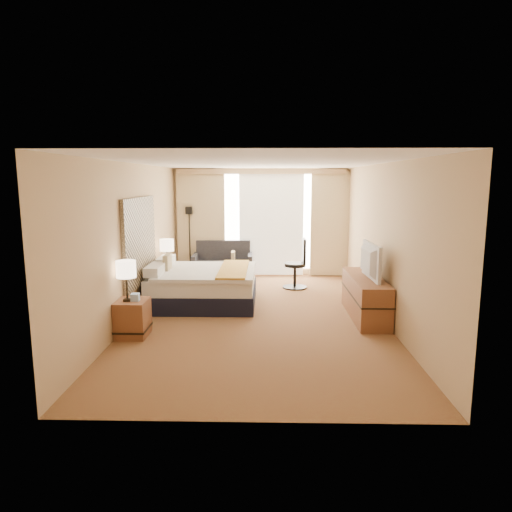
{
  "coord_description": "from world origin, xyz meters",
  "views": [
    {
      "loc": [
        0.14,
        -7.6,
        2.33
      ],
      "look_at": [
        -0.05,
        0.4,
        0.99
      ],
      "focal_mm": 32.0,
      "sensor_mm": 36.0,
      "label": 1
    }
  ],
  "objects_px": {
    "media_dresser": "(365,297)",
    "desk_chair": "(298,266)",
    "nightstand_left": "(133,318)",
    "lamp_right": "(167,246)",
    "floor_lamp": "(189,227)",
    "lamp_left": "(126,270)",
    "television": "(365,261)",
    "bed": "(203,286)",
    "loveseat": "(223,266)",
    "nightstand_right": "(168,281)"
  },
  "relations": [
    {
      "from": "nightstand_right",
      "to": "floor_lamp",
      "type": "height_order",
      "value": "floor_lamp"
    },
    {
      "from": "nightstand_left",
      "to": "media_dresser",
      "type": "xyz_separation_m",
      "value": [
        3.7,
        1.05,
        0.07
      ]
    },
    {
      "from": "nightstand_left",
      "to": "media_dresser",
      "type": "distance_m",
      "value": 3.85
    },
    {
      "from": "desk_chair",
      "to": "nightstand_left",
      "type": "bearing_deg",
      "value": -131.02
    },
    {
      "from": "nightstand_left",
      "to": "television",
      "type": "bearing_deg",
      "value": 14.61
    },
    {
      "from": "television",
      "to": "loveseat",
      "type": "bearing_deg",
      "value": 38.46
    },
    {
      "from": "nightstand_right",
      "to": "media_dresser",
      "type": "relative_size",
      "value": 0.31
    },
    {
      "from": "loveseat",
      "to": "floor_lamp",
      "type": "relative_size",
      "value": 0.85
    },
    {
      "from": "nightstand_left",
      "to": "television",
      "type": "xyz_separation_m",
      "value": [
        3.65,
        0.95,
        0.72
      ]
    },
    {
      "from": "bed",
      "to": "television",
      "type": "xyz_separation_m",
      "value": [
        2.84,
        -0.89,
        0.65
      ]
    },
    {
      "from": "media_dresser",
      "to": "desk_chair",
      "type": "distance_m",
      "value": 2.34
    },
    {
      "from": "floor_lamp",
      "to": "lamp_right",
      "type": "xyz_separation_m",
      "value": [
        -0.16,
        -1.81,
        -0.19
      ]
    },
    {
      "from": "loveseat",
      "to": "nightstand_right",
      "type": "bearing_deg",
      "value": -123.27
    },
    {
      "from": "loveseat",
      "to": "television",
      "type": "height_order",
      "value": "television"
    },
    {
      "from": "nightstand_left",
      "to": "nightstand_right",
      "type": "relative_size",
      "value": 1.0
    },
    {
      "from": "loveseat",
      "to": "television",
      "type": "distance_m",
      "value": 4.19
    },
    {
      "from": "loveseat",
      "to": "lamp_right",
      "type": "xyz_separation_m",
      "value": [
        -0.99,
        -1.56,
        0.72
      ]
    },
    {
      "from": "nightstand_left",
      "to": "bed",
      "type": "distance_m",
      "value": 2.01
    },
    {
      "from": "desk_chair",
      "to": "lamp_right",
      "type": "bearing_deg",
      "value": -167.76
    },
    {
      "from": "bed",
      "to": "nightstand_left",
      "type": "bearing_deg",
      "value": -113.76
    },
    {
      "from": "nightstand_right",
      "to": "loveseat",
      "type": "height_order",
      "value": "loveseat"
    },
    {
      "from": "floor_lamp",
      "to": "desk_chair",
      "type": "height_order",
      "value": "floor_lamp"
    },
    {
      "from": "nightstand_right",
      "to": "television",
      "type": "bearing_deg",
      "value": -22.99
    },
    {
      "from": "nightstand_right",
      "to": "desk_chair",
      "type": "height_order",
      "value": "desk_chair"
    },
    {
      "from": "lamp_right",
      "to": "media_dresser",
      "type": "bearing_deg",
      "value": -21.81
    },
    {
      "from": "floor_lamp",
      "to": "lamp_right",
      "type": "bearing_deg",
      "value": -95.05
    },
    {
      "from": "floor_lamp",
      "to": "television",
      "type": "relative_size",
      "value": 1.64
    },
    {
      "from": "media_dresser",
      "to": "bed",
      "type": "relative_size",
      "value": 0.93
    },
    {
      "from": "nightstand_right",
      "to": "television",
      "type": "xyz_separation_m",
      "value": [
        3.65,
        -1.55,
        0.72
      ]
    },
    {
      "from": "nightstand_left",
      "to": "lamp_right",
      "type": "height_order",
      "value": "lamp_right"
    },
    {
      "from": "lamp_right",
      "to": "floor_lamp",
      "type": "bearing_deg",
      "value": 84.95
    },
    {
      "from": "nightstand_right",
      "to": "floor_lamp",
      "type": "xyz_separation_m",
      "value": [
        0.15,
        1.85,
        0.92
      ]
    },
    {
      "from": "television",
      "to": "lamp_right",
      "type": "bearing_deg",
      "value": 64.61
    },
    {
      "from": "floor_lamp",
      "to": "desk_chair",
      "type": "xyz_separation_m",
      "value": [
        2.54,
        -1.2,
        -0.71
      ]
    },
    {
      "from": "lamp_left",
      "to": "television",
      "type": "height_order",
      "value": "television"
    },
    {
      "from": "media_dresser",
      "to": "lamp_right",
      "type": "xyz_separation_m",
      "value": [
        -3.71,
        1.49,
        0.66
      ]
    },
    {
      "from": "media_dresser",
      "to": "desk_chair",
      "type": "xyz_separation_m",
      "value": [
        -1.02,
        2.1,
        0.13
      ]
    },
    {
      "from": "nightstand_right",
      "to": "desk_chair",
      "type": "xyz_separation_m",
      "value": [
        2.68,
        0.65,
        0.21
      ]
    },
    {
      "from": "floor_lamp",
      "to": "nightstand_left",
      "type": "bearing_deg",
      "value": -91.94
    },
    {
      "from": "nightstand_left",
      "to": "bed",
      "type": "height_order",
      "value": "bed"
    },
    {
      "from": "media_dresser",
      "to": "lamp_right",
      "type": "bearing_deg",
      "value": 158.19
    },
    {
      "from": "media_dresser",
      "to": "floor_lamp",
      "type": "bearing_deg",
      "value": 137.11
    },
    {
      "from": "media_dresser",
      "to": "bed",
      "type": "xyz_separation_m",
      "value": [
        -2.89,
        0.79,
        -0.0
      ]
    },
    {
      "from": "nightstand_left",
      "to": "lamp_right",
      "type": "bearing_deg",
      "value": 90.3
    },
    {
      "from": "bed",
      "to": "lamp_left",
      "type": "relative_size",
      "value": 3.19
    },
    {
      "from": "bed",
      "to": "television",
      "type": "relative_size",
      "value": 1.89
    },
    {
      "from": "desk_chair",
      "to": "bed",
      "type": "bearing_deg",
      "value": -145.6
    },
    {
      "from": "loveseat",
      "to": "desk_chair",
      "type": "relative_size",
      "value": 1.32
    },
    {
      "from": "bed",
      "to": "lamp_right",
      "type": "relative_size",
      "value": 3.28
    },
    {
      "from": "bed",
      "to": "television",
      "type": "height_order",
      "value": "television"
    }
  ]
}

